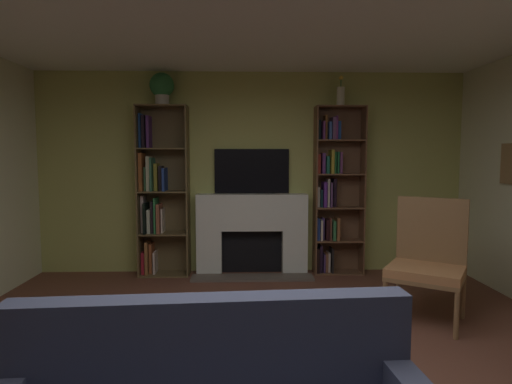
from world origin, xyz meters
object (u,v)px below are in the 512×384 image
Objects in this scene: fireplace at (252,231)px; vase_with_flowers at (341,95)px; tv at (252,171)px; bookshelf_right at (333,192)px; armchair at (428,259)px; bookshelf_left at (158,194)px; potted_plant at (162,87)px.

fireplace is 2.16m from vase_with_flowers.
vase_with_flowers is (1.17, -0.12, 1.01)m from tv.
tv is 0.45× the size of bookshelf_right.
vase_with_flowers is at bearing 106.98° from armchair.
bookshelf_left reaches higher than tv.
potted_plant is 2.35m from vase_with_flowers.
potted_plant reaches higher than bookshelf_right.
bookshelf_left reaches higher than fireplace.
bookshelf_right is at bearing 0.39° from bookshelf_left.
bookshelf_right is at bearing 108.86° from armchair.
armchair is at bearing -44.96° from fireplace.
fireplace is 1.57× the size of tv.
tv is at bearing 4.19° from bookshelf_left.
tv is at bearing 174.21° from vase_with_flowers.
potted_plant is at bearing -178.83° from fireplace.
vase_with_flowers reaches higher than bookshelf_right.
bookshelf_right reaches higher than tv.
potted_plant reaches higher than armchair.
vase_with_flowers is (2.43, -0.03, 1.31)m from bookshelf_left.
tv is 0.85× the size of armchair.
armchair is (1.68, -1.68, 0.01)m from fireplace.
bookshelf_right is (1.10, -0.08, -0.28)m from tv.
bookshelf_left and bookshelf_right have the same top height.
fireplace is 3.77× the size of potted_plant.
bookshelf_right is 1.86m from armchair.
bookshelf_left is 1.00× the size of bookshelf_right.
armchair is at bearing -30.09° from potted_plant.
bookshelf_right is at bearing 150.18° from vase_with_flowers.
potted_plant is (-1.17, -0.12, 1.10)m from tv.
bookshelf_left is at bearing 150.22° from armchair.
vase_with_flowers is at bearing -29.82° from bookshelf_right.
tv is 0.45× the size of bookshelf_left.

